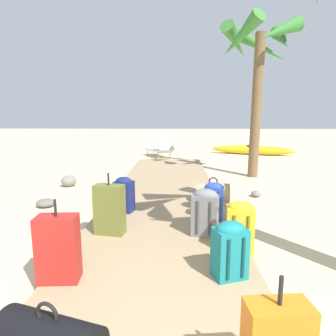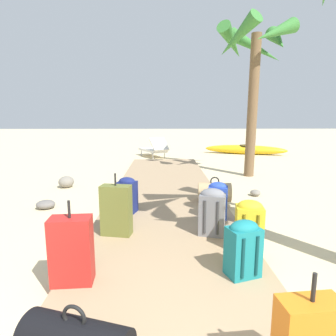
# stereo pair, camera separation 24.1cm
# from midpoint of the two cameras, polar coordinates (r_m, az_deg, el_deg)

# --- Properties ---
(ground_plane) EXTENTS (60.00, 60.00, 0.00)m
(ground_plane) POSITION_cam_midpoint_polar(r_m,az_deg,el_deg) (4.71, 0.38, -9.74)
(ground_plane) COLOR beige
(boardwalk) EXTENTS (2.09, 9.57, 0.08)m
(boardwalk) POSITION_cam_midpoint_polar(r_m,az_deg,el_deg) (5.61, 0.55, -6.01)
(boardwalk) COLOR tan
(boardwalk) RESTS_ON ground
(duffel_bag_tan) EXTENTS (0.61, 0.40, 0.45)m
(duffel_bag_tan) POSITION_cam_midpoint_polar(r_m,az_deg,el_deg) (5.31, 10.00, -4.73)
(duffel_bag_tan) COLOR tan
(duffel_bag_tan) RESTS_ON boardwalk
(suitcase_olive) EXTENTS (0.41, 0.25, 0.81)m
(suitcase_olive) POSITION_cam_midpoint_polar(r_m,az_deg,el_deg) (3.88, -9.53, -7.96)
(suitcase_olive) COLOR olive
(suitcase_olive) RESTS_ON boardwalk
(backpack_teal) EXTENTS (0.36, 0.30, 0.56)m
(backpack_teal) POSITION_cam_midpoint_polar(r_m,az_deg,el_deg) (2.96, 14.30, -14.86)
(backpack_teal) COLOR #197A7F
(backpack_teal) RESTS_ON boardwalk
(backpack_blue) EXTENTS (0.32, 0.27, 0.56)m
(backpack_blue) POSITION_cam_midpoint_polar(r_m,az_deg,el_deg) (4.44, 10.38, -6.12)
(backpack_blue) COLOR #2847B7
(backpack_blue) RESTS_ON boardwalk
(backpack_grey) EXTENTS (0.37, 0.31, 0.62)m
(backpack_grey) POSITION_cam_midpoint_polar(r_m,az_deg,el_deg) (3.83, 9.03, -8.27)
(backpack_grey) COLOR slate
(backpack_grey) RESTS_ON boardwalk
(backpack_navy) EXTENTS (0.33, 0.30, 0.57)m
(backpack_navy) POSITION_cam_midpoint_polar(r_m,az_deg,el_deg) (4.73, -7.11, -4.94)
(backpack_navy) COLOR navy
(backpack_navy) RESTS_ON boardwalk
(suitcase_red) EXTENTS (0.38, 0.24, 0.79)m
(suitcase_red) POSITION_cam_midpoint_polar(r_m,az_deg,el_deg) (2.95, -18.30, -14.65)
(suitcase_red) COLOR red
(suitcase_red) RESTS_ON boardwalk
(backpack_yellow) EXTENTS (0.33, 0.29, 0.59)m
(backpack_yellow) POSITION_cam_midpoint_polar(r_m,az_deg,el_deg) (3.48, 15.78, -10.69)
(backpack_yellow) COLOR gold
(backpack_yellow) RESTS_ON boardwalk
(palm_tree_far_right) EXTENTS (2.00, 2.10, 3.97)m
(palm_tree_far_right) POSITION_cam_midpoint_polar(r_m,az_deg,el_deg) (8.13, 17.93, 20.17)
(palm_tree_far_right) COLOR brown
(palm_tree_far_right) RESTS_ON ground
(lounge_chair) EXTENTS (1.24, 1.66, 0.77)m
(lounge_chair) POSITION_cam_midpoint_polar(r_m,az_deg,el_deg) (11.36, -0.99, 3.78)
(lounge_chair) COLOR white
(lounge_chair) RESTS_ON ground
(kayak) EXTENTS (3.32, 1.60, 0.38)m
(kayak) POSITION_cam_midpoint_polar(r_m,az_deg,el_deg) (12.61, 16.54, 3.38)
(kayak) COLOR gold
(kayak) RESTS_ON ground
(rock_left_far) EXTENTS (0.36, 0.32, 0.15)m
(rock_left_far) POSITION_cam_midpoint_polar(r_m,az_deg,el_deg) (5.62, -21.55, -6.33)
(rock_left_far) COLOR slate
(rock_left_far) RESTS_ON ground
(rock_right_near) EXTENTS (0.26, 0.28, 0.12)m
(rock_right_near) POSITION_cam_midpoint_polar(r_m,az_deg,el_deg) (6.18, 17.82, -4.78)
(rock_right_near) COLOR gray
(rock_right_near) RESTS_ON ground
(rock_left_near) EXTENTS (0.45, 0.46, 0.26)m
(rock_left_near) POSITION_cam_midpoint_polar(r_m,az_deg,el_deg) (7.03, -17.78, -2.41)
(rock_left_near) COLOR gray
(rock_left_near) RESTS_ON ground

